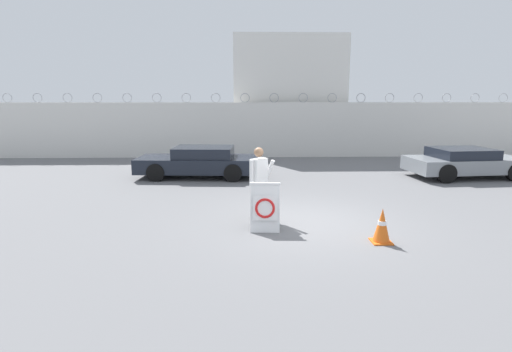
{
  "coord_description": "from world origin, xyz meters",
  "views": [
    {
      "loc": [
        -1.5,
        -9.24,
        2.95
      ],
      "look_at": [
        -1.21,
        0.88,
        0.98
      ],
      "focal_mm": 28.0,
      "sensor_mm": 36.0,
      "label": 1
    }
  ],
  "objects_px": {
    "security_guard": "(259,180)",
    "parked_car_far_side": "(465,162)",
    "traffic_cone_near": "(382,226)",
    "barricade_sign": "(265,206)",
    "parked_car_front_coupe": "(199,162)"
  },
  "relations": [
    {
      "from": "security_guard",
      "to": "parked_car_far_side",
      "type": "bearing_deg",
      "value": -18.0
    },
    {
      "from": "security_guard",
      "to": "traffic_cone_near",
      "type": "xyz_separation_m",
      "value": [
        2.5,
        -1.69,
        -0.65
      ]
    },
    {
      "from": "barricade_sign",
      "to": "security_guard",
      "type": "relative_size",
      "value": 0.6
    },
    {
      "from": "parked_car_front_coupe",
      "to": "security_guard",
      "type": "bearing_deg",
      "value": 114.04
    },
    {
      "from": "barricade_sign",
      "to": "parked_car_front_coupe",
      "type": "xyz_separation_m",
      "value": [
        -2.18,
        6.23,
        0.06
      ]
    },
    {
      "from": "traffic_cone_near",
      "to": "parked_car_front_coupe",
      "type": "bearing_deg",
      "value": 122.34
    },
    {
      "from": "security_guard",
      "to": "traffic_cone_near",
      "type": "relative_size",
      "value": 2.46
    },
    {
      "from": "traffic_cone_near",
      "to": "parked_car_front_coupe",
      "type": "xyz_separation_m",
      "value": [
        -4.56,
        7.2,
        0.23
      ]
    },
    {
      "from": "security_guard",
      "to": "parked_car_front_coupe",
      "type": "bearing_deg",
      "value": 59.65
    },
    {
      "from": "security_guard",
      "to": "parked_car_far_side",
      "type": "xyz_separation_m",
      "value": [
        8.01,
        5.18,
        -0.43
      ]
    },
    {
      "from": "barricade_sign",
      "to": "security_guard",
      "type": "xyz_separation_m",
      "value": [
        -0.12,
        0.72,
        0.48
      ]
    },
    {
      "from": "security_guard",
      "to": "parked_car_far_side",
      "type": "relative_size",
      "value": 0.41
    },
    {
      "from": "parked_car_far_side",
      "to": "barricade_sign",
      "type": "bearing_deg",
      "value": -148.47
    },
    {
      "from": "traffic_cone_near",
      "to": "parked_car_front_coupe",
      "type": "distance_m",
      "value": 8.53
    },
    {
      "from": "security_guard",
      "to": "traffic_cone_near",
      "type": "height_order",
      "value": "security_guard"
    }
  ]
}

